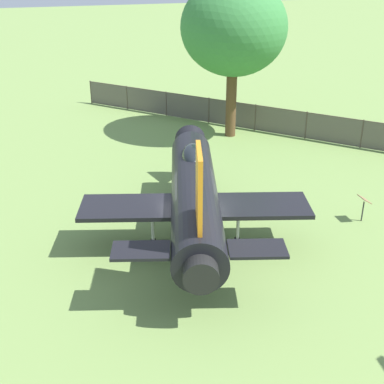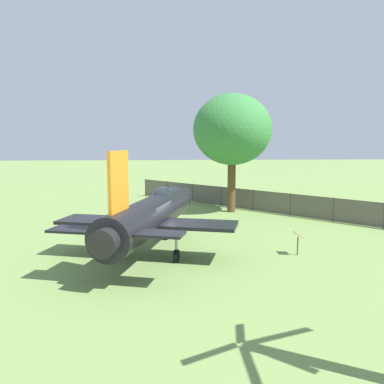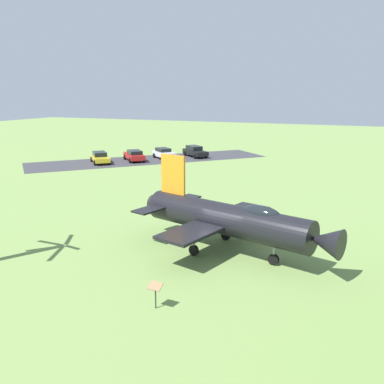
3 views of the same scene
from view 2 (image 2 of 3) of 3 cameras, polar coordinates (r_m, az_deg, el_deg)
name	(u,v)px [view 2 (image 2 of 3)]	position (r m, az deg, el deg)	size (l,w,h in m)	color
ground_plane	(150,254)	(20.14, -5.98, -8.81)	(200.00, 200.00, 0.00)	#75934C
display_jet	(152,214)	(20.05, -5.73, -3.12)	(8.85, 12.07, 5.20)	black
shade_tree	(232,130)	(31.39, 5.76, 8.82)	(6.06, 6.59, 9.22)	brown
perimeter_fence	(290,204)	(30.81, 13.87, -1.65)	(22.88, 24.30, 1.70)	#4C4238
shrub_near_fence	(306,209)	(31.39, 15.95, -2.41)	(1.11, 1.21, 0.88)	#2D7033
info_plaque	(298,238)	(20.34, 14.90, -6.37)	(0.43, 0.62, 1.14)	#333333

